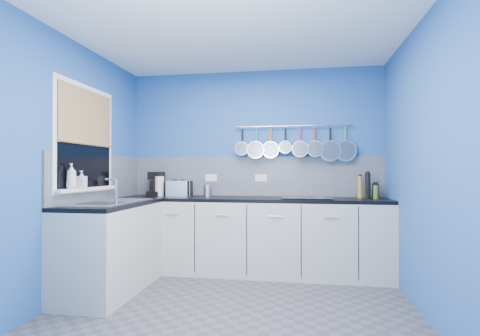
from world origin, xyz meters
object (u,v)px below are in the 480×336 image
(coffee_maker, at_px, (156,184))
(paper_towel, at_px, (160,186))
(soap_bottle_a, at_px, (71,176))
(soap_bottle_b, at_px, (82,179))
(hob, at_px, (307,198))
(canister, at_px, (208,191))
(toaster, at_px, (179,188))

(coffee_maker, bearing_deg, paper_towel, -22.71)
(soap_bottle_a, bearing_deg, soap_bottle_b, 90.00)
(hob, bearing_deg, paper_towel, 177.28)
(canister, bearing_deg, hob, -4.03)
(toaster, height_order, canister, toaster)
(coffee_maker, distance_m, toaster, 0.31)
(soap_bottle_a, bearing_deg, canister, 52.42)
(soap_bottle_a, height_order, hob, soap_bottle_a)
(hob, bearing_deg, canister, 175.97)
(soap_bottle_a, relative_size, hob, 0.42)
(soap_bottle_b, xyz_separation_m, paper_towel, (0.35, 1.12, -0.11))
(coffee_maker, xyz_separation_m, canister, (0.70, -0.05, -0.08))
(coffee_maker, bearing_deg, soap_bottle_a, -92.40)
(toaster, bearing_deg, canister, -18.09)
(coffee_maker, height_order, hob, coffee_maker)
(coffee_maker, bearing_deg, hob, 5.73)
(soap_bottle_b, distance_m, coffee_maker, 1.20)
(toaster, bearing_deg, hob, -16.10)
(paper_towel, height_order, coffee_maker, coffee_maker)
(soap_bottle_a, bearing_deg, coffee_maker, 77.94)
(paper_towel, bearing_deg, canister, -0.19)
(soap_bottle_b, bearing_deg, hob, 25.19)
(soap_bottle_a, distance_m, soap_bottle_b, 0.16)
(toaster, xyz_separation_m, hob, (1.61, -0.13, -0.09))
(soap_bottle_b, distance_m, paper_towel, 1.18)
(toaster, bearing_deg, paper_towel, 179.01)
(toaster, xyz_separation_m, canister, (0.39, -0.05, -0.02))
(soap_bottle_a, xyz_separation_m, canister, (0.98, 1.28, -0.20))
(soap_bottle_b, relative_size, canister, 1.18)
(toaster, relative_size, canister, 2.08)
(soap_bottle_b, height_order, canister, soap_bottle_b)
(coffee_maker, bearing_deg, canister, 5.92)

